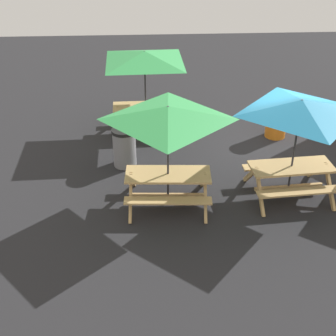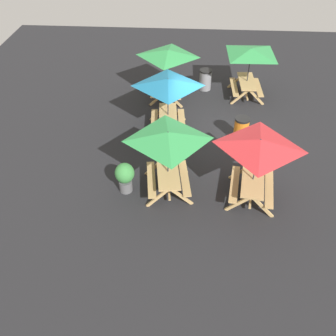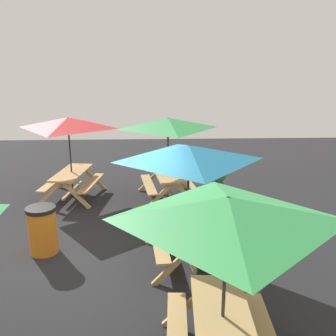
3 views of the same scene
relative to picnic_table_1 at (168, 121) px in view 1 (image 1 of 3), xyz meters
name	(u,v)px [view 1 (image 1 of 3)]	position (x,y,z in m)	size (l,w,h in m)	color
ground_plane	(277,161)	(2.85, 1.66, -1.99)	(24.00, 24.00, 0.00)	#232326
picnic_table_1	(168,121)	(0.00, 0.00, 0.00)	(2.11, 2.11, 2.34)	tan
picnic_table_2	(145,63)	(-0.42, 3.59, 0.00)	(2.83, 2.83, 2.34)	tan
picnic_table_4	(300,114)	(2.70, 0.17, 0.00)	(2.15, 2.15, 2.34)	tan
trash_bin_orange	(277,120)	(3.14, 3.05, -1.49)	(0.59, 0.59, 0.98)	orange
trash_bin_gray	(124,147)	(-0.97, 1.71, -1.49)	(0.59, 0.59, 0.98)	gray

